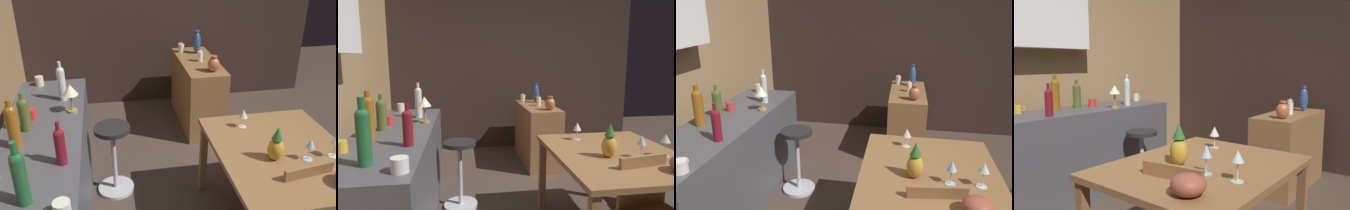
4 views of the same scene
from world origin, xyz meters
The scene contains 23 objects.
wall_side_right centered at (2.55, 0.30, 1.30)m, with size 0.10×4.40×2.60m, color #33231E.
dining_table centered at (-0.18, -0.27, 0.66)m, with size 1.25×0.99×0.74m.
kitchen_counter centered at (0.13, 1.50, 0.45)m, with size 2.10×0.60×0.90m, color #4C4C51.
sideboard_cabinet centered at (1.73, -0.11, 0.41)m, with size 1.10×0.44×0.82m, color olive.
bar_stool centered at (0.54, 0.98, 0.36)m, with size 0.34×0.34×0.68m.
wine_glass_left centered at (-0.31, -0.40, 0.87)m, with size 0.07×0.07×0.17m.
wine_glass_right centered at (-0.31, -0.60, 0.87)m, with size 0.07×0.07×0.17m.
wine_glass_center centered at (0.23, -0.10, 0.86)m, with size 0.07×0.07×0.16m.
pineapple_centerpiece centered at (-0.27, -0.16, 0.85)m, with size 0.11×0.11×0.27m.
wine_bottle_ruby centered at (-0.28, 1.31, 1.04)m, with size 0.07×0.07×0.30m.
wine_bottle_amber centered at (-0.02, 1.64, 1.07)m, with size 0.08×0.08×0.35m.
wine_bottle_green centered at (-0.63, 1.48, 1.08)m, with size 0.08×0.08×0.39m.
wine_bottle_olive centered at (0.21, 1.60, 1.04)m, with size 0.08×0.08×0.30m.
wine_bottle_clear centered at (0.71, 1.37, 1.06)m, with size 0.07×0.07×0.35m.
cup_mustard centered at (-0.36, 1.71, 0.94)m, with size 0.11×0.07×0.08m.
cup_cream centered at (1.08, 1.62, 0.94)m, with size 0.11×0.08×0.09m.
cup_red centered at (0.39, 1.59, 0.94)m, with size 0.11×0.07×0.08m.
cup_white centered at (-0.76, 1.28, 0.94)m, with size 0.13×0.09×0.08m.
counter_lamp centered at (0.45, 1.29, 1.08)m, with size 0.12×0.12×0.24m.
pillar_candle_tall centered at (2.10, 0.02, 0.88)m, with size 0.08×0.08×0.14m.
pillar_candle_short centered at (1.71, -0.13, 0.88)m, with size 0.06×0.06×0.15m.
vase_copper centered at (1.35, -0.18, 0.90)m, with size 0.13×0.13×0.18m.
vase_ceramic_blue centered at (2.02, -0.17, 0.96)m, with size 0.09×0.09×0.29m.
Camera 2 is at (-2.30, 0.94, 1.50)m, focal length 31.58 mm.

